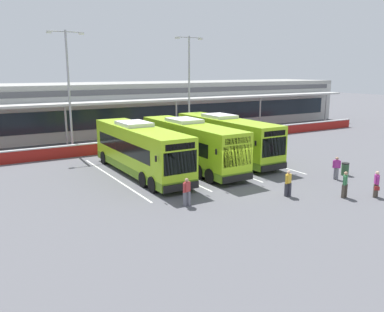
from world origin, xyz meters
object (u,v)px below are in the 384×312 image
coach_bus_centre (226,139)px  pedestrian_with_handbag (376,184)px  coach_bus_left_centre (190,145)px  pedestrian_in_dark_coat (345,184)px  lamp_post_centre (189,82)px  coach_bus_leftmost (140,150)px  pedestrian_approaching_bus (187,191)px  litter_bin (345,169)px  pedestrian_near_bin (288,182)px  lamp_post_west (69,84)px  pedestrian_child (336,167)px

coach_bus_centre → pedestrian_with_handbag: 13.46m
coach_bus_left_centre → coach_bus_centre: bearing=14.3°
pedestrian_in_dark_coat → lamp_post_centre: (2.06, 21.88, 5.42)m
coach_bus_leftmost → pedestrian_approaching_bus: 7.96m
coach_bus_left_centre → litter_bin: coach_bus_left_centre is taller
coach_bus_left_centre → pedestrian_near_bin: (1.31, -9.40, -0.91)m
pedestrian_approaching_bus → lamp_post_centre: lamp_post_centre is taller
lamp_post_west → litter_bin: bearing=-51.2°
pedestrian_near_bin → pedestrian_in_dark_coat: bearing=-35.5°
coach_bus_centre → pedestrian_with_handbag: coach_bus_centre is taller
coach_bus_left_centre → pedestrian_with_handbag: (5.73, -12.27, -0.93)m
pedestrian_in_dark_coat → lamp_post_west: lamp_post_west is taller
pedestrian_near_bin → lamp_post_west: 22.21m
pedestrian_child → pedestrian_near_bin: 5.77m
coach_bus_leftmost → lamp_post_west: bearing=101.9°
lamp_post_west → lamp_post_centre: same height
pedestrian_approaching_bus → litter_bin: (13.32, -0.14, -0.41)m
litter_bin → coach_bus_centre: bearing=115.9°
coach_bus_leftmost → litter_bin: 15.07m
pedestrian_with_handbag → lamp_post_west: (-12.18, 22.96, 5.43)m
pedestrian_in_dark_coat → pedestrian_near_bin: size_ratio=1.00×
litter_bin → pedestrian_approaching_bus: bearing=179.4°
coach_bus_left_centre → litter_bin: bearing=-43.0°
coach_bus_centre → litter_bin: (4.33, -8.94, -1.32)m
pedestrian_near_bin → pedestrian_approaching_bus: bearing=164.9°
coach_bus_leftmost → coach_bus_centre: bearing=6.3°
pedestrian_with_handbag → pedestrian_in_dark_coat: same height
coach_bus_left_centre → pedestrian_approaching_bus: bearing=-122.1°
coach_bus_centre → pedestrian_in_dark_coat: 12.44m
coach_bus_leftmost → pedestrian_in_dark_coat: size_ratio=7.50×
coach_bus_leftmost → pedestrian_with_handbag: bearing=-51.3°
coach_bus_left_centre → coach_bus_centre: 4.27m
coach_bus_leftmost → pedestrian_near_bin: (5.53, -9.54, -0.91)m
pedestrian_child → litter_bin: pedestrian_child is taller
coach_bus_left_centre → lamp_post_west: size_ratio=1.11×
pedestrian_with_handbag → pedestrian_child: (1.24, 3.97, 0.02)m
pedestrian_in_dark_coat → litter_bin: bearing=38.1°
pedestrian_with_handbag → coach_bus_leftmost: bearing=128.7°
lamp_post_centre → pedestrian_with_handbag: bearing=-90.9°
lamp_post_west → coach_bus_centre: bearing=-42.3°
coach_bus_centre → pedestrian_in_dark_coat: coach_bus_centre is taller
litter_bin → pedestrian_with_handbag: bearing=-121.9°
lamp_post_centre → litter_bin: bearing=-82.7°
coach_bus_left_centre → lamp_post_centre: (6.10, 10.53, 4.50)m
coach_bus_centre → pedestrian_near_bin: 10.87m
pedestrian_in_dark_coat → lamp_post_west: 25.00m
pedestrian_child → litter_bin: (1.50, 0.42, -0.41)m
coach_bus_left_centre → coach_bus_centre: (4.13, 1.06, 0.00)m
pedestrian_approaching_bus → lamp_post_centre: 21.98m
coach_bus_left_centre → pedestrian_in_dark_coat: size_ratio=7.50×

